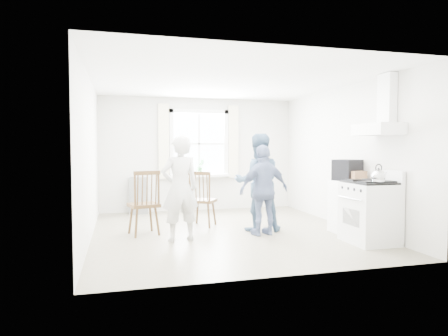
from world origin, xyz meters
TOP-DOWN VIEW (x-y plane):
  - room_shell at (0.00, 0.00)m, footprint 4.62×5.12m
  - window_assembly at (0.00, 2.45)m, footprint 1.88×0.24m
  - range_hood at (2.07, -1.35)m, footprint 0.45×0.76m
  - shelf_unit at (-1.40, 2.33)m, footprint 0.40×0.30m
  - gas_stove at (1.91, -1.35)m, footprint 0.68×0.76m
  - kettle at (1.86, -1.61)m, footprint 0.20×0.20m
  - low_cabinet at (1.98, -0.65)m, footprint 0.50×0.55m
  - stereo_stack at (1.98, -0.60)m, footprint 0.50×0.48m
  - cardboard_box at (2.05, -0.78)m, footprint 0.29×0.23m
  - windsor_chair_a at (-1.38, 0.02)m, footprint 0.56×0.55m
  - windsor_chair_b at (-0.36, 0.50)m, footprint 0.59×0.59m
  - person_left at (-0.88, -0.47)m, footprint 0.68×0.68m
  - person_mid at (0.55, -0.06)m, footprint 0.95×0.95m
  - person_right at (0.53, -0.42)m, footprint 1.02×1.02m
  - potted_plant at (0.01, 2.36)m, footprint 0.23×0.23m

SIDE VIEW (x-z plane):
  - shelf_unit at x=-1.40m, z-range 0.00..0.80m
  - low_cabinet at x=1.98m, z-range 0.00..0.90m
  - gas_stove at x=1.91m, z-range -0.08..1.04m
  - windsor_chair_b at x=-0.36m, z-range 0.11..1.15m
  - windsor_chair_a at x=-1.38m, z-range 0.12..1.22m
  - person_right at x=0.53m, z-range 0.00..1.51m
  - person_left at x=-0.88m, z-range 0.00..1.65m
  - person_mid at x=0.55m, z-range 0.00..1.71m
  - cardboard_box at x=2.05m, z-range 0.90..1.07m
  - potted_plant at x=0.01m, z-range 0.85..1.19m
  - kettle at x=1.86m, z-range 0.90..1.18m
  - stereo_stack at x=1.98m, z-range 0.90..1.26m
  - room_shell at x=0.00m, z-range -0.02..2.62m
  - window_assembly at x=0.00m, z-range 0.61..2.31m
  - range_hood at x=2.07m, z-range 1.43..2.37m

